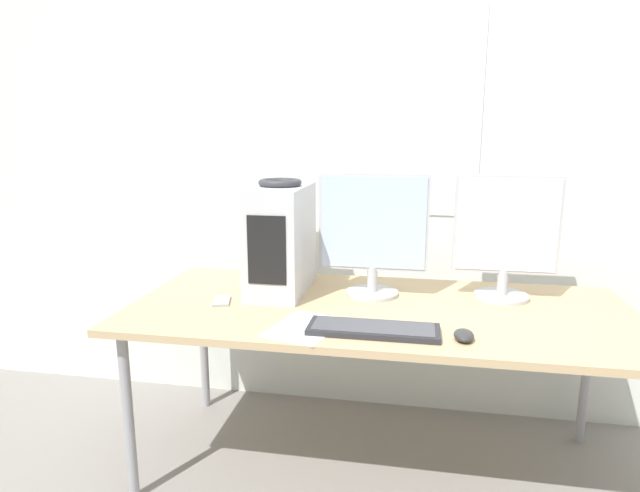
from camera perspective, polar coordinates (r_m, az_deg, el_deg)
name	(u,v)px	position (r m, az deg, el deg)	size (l,w,h in m)	color
wall_back	(391,139)	(2.60, 7.63, 11.24)	(8.00, 0.07, 2.70)	silver
desk	(379,317)	(2.15, 6.31, -7.53)	(1.97, 0.88, 0.71)	tan
pc_tower	(281,239)	(2.28, -4.19, 0.73)	(0.22, 0.44, 0.45)	silver
headphones	(280,183)	(2.25, -4.28, 6.76)	(0.18, 0.18, 0.03)	#333338
monitor_main	(373,232)	(2.21, 5.70, 1.44)	(0.45, 0.22, 0.51)	#B7B7BC
monitor_right_near	(506,236)	(2.29, 19.22, 1.02)	(0.41, 0.22, 0.51)	#B7B7BC
keyboard	(374,329)	(1.87, 5.83, -8.83)	(0.45, 0.16, 0.02)	#28282D
mouse	(464,335)	(1.86, 15.09, -9.18)	(0.07, 0.10, 0.03)	#2D2D2D
cell_phone	(222,301)	(2.21, -10.45, -5.79)	(0.10, 0.14, 0.01)	#99999E
paper_sheet_left	(305,327)	(1.91, -1.66, -8.64)	(0.28, 0.34, 0.00)	white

